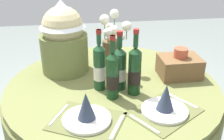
# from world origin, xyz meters

# --- Properties ---
(dining_table) EXTENTS (1.33, 1.33, 0.77)m
(dining_table) POSITION_xyz_m (0.00, 0.00, 0.63)
(dining_table) COLOR olive
(dining_table) RESTS_ON ground
(place_setting_left) EXTENTS (0.42, 0.38, 0.16)m
(place_setting_left) POSITION_xyz_m (-0.18, -0.36, 0.81)
(place_setting_left) COLOR brown
(place_setting_left) RESTS_ON dining_table
(place_setting_right) EXTENTS (0.43, 0.40, 0.16)m
(place_setting_right) POSITION_xyz_m (0.22, -0.33, 0.81)
(place_setting_right) COLOR brown
(place_setting_right) RESTS_ON dining_table
(flower_vase) EXTENTS (0.20, 0.22, 0.40)m
(flower_vase) POSITION_xyz_m (0.02, 0.18, 0.95)
(flower_vase) COLOR brown
(flower_vase) RESTS_ON dining_table
(wine_bottle_left) EXTENTS (0.08, 0.08, 0.35)m
(wine_bottle_left) POSITION_xyz_m (0.03, -0.05, 0.90)
(wine_bottle_left) COLOR #194223
(wine_bottle_left) RESTS_ON dining_table
(wine_bottle_centre) EXTENTS (0.07, 0.07, 0.36)m
(wine_bottle_centre) POSITION_xyz_m (-0.08, -0.04, 0.91)
(wine_bottle_centre) COLOR #194223
(wine_bottle_centre) RESTS_ON dining_table
(wine_bottle_right) EXTENTS (0.07, 0.07, 0.38)m
(wine_bottle_right) POSITION_xyz_m (0.11, -0.12, 0.91)
(wine_bottle_right) COLOR #143819
(wine_bottle_right) RESTS_ON dining_table
(wine_bottle_rear) EXTENTS (0.07, 0.07, 0.36)m
(wine_bottle_rear) POSITION_xyz_m (-0.02, -0.15, 0.90)
(wine_bottle_rear) COLOR #143819
(wine_bottle_rear) RESTS_ON dining_table
(gift_tub_back_left) EXTENTS (0.31, 0.31, 0.47)m
(gift_tub_back_left) POSITION_xyz_m (-0.29, 0.24, 1.02)
(gift_tub_back_left) COLOR olive
(gift_tub_back_left) RESTS_ON dining_table
(woven_basket_side_right) EXTENTS (0.26, 0.20, 0.19)m
(woven_basket_side_right) POSITION_xyz_m (0.44, 0.05, 0.84)
(woven_basket_side_right) COLOR brown
(woven_basket_side_right) RESTS_ON dining_table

